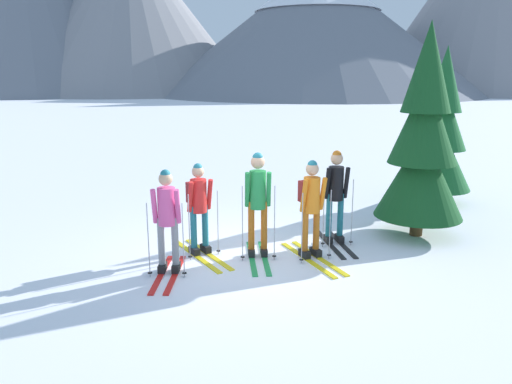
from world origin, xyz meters
TOP-DOWN VIEW (x-y plane):
  - ground_plane at (0.00, 0.00)m, footprint 400.00×400.00m
  - skier_in_pink at (-1.27, -0.69)m, footprint 0.61×1.57m
  - skier_in_red at (-0.86, 0.16)m, footprint 1.15×1.69m
  - skier_in_green at (0.16, -0.00)m, footprint 0.61×1.65m
  - skier_in_orange at (1.06, -0.05)m, footprint 0.97×1.77m
  - skier_in_black at (1.61, 0.68)m, footprint 0.60×1.62m
  - pine_tree_near at (3.30, 1.10)m, footprint 1.67×1.67m
  - pine_tree_mid at (4.61, 3.57)m, footprint 1.54×1.54m
  - mountain_ridge_distant at (-1.79, 67.65)m, footprint 106.74×50.30m

SIDE VIEW (x-z plane):
  - ground_plane at x=0.00m, z-range 0.00..0.00m
  - skier_in_red at x=-0.86m, z-range 0.09..1.71m
  - skier_in_pink at x=-1.27m, z-range 0.08..1.75m
  - skier_in_orange at x=1.06m, z-range 0.10..1.80m
  - skier_in_black at x=1.61m, z-range 0.09..1.84m
  - skier_in_green at x=0.16m, z-range 0.11..1.93m
  - pine_tree_mid at x=4.61m, z-range -0.16..3.56m
  - pine_tree_near at x=3.30m, z-range -0.17..3.87m
  - mountain_ridge_distant at x=-1.79m, z-range -1.86..25.65m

